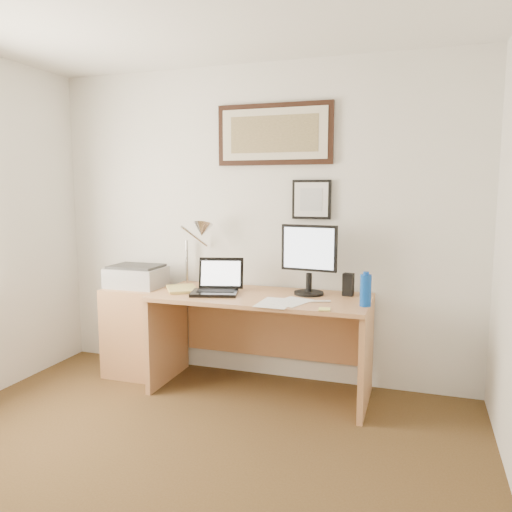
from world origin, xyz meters
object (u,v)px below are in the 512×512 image
at_px(laptop, 217,286).
at_px(book, 168,290).
at_px(printer, 137,276).
at_px(side_cabinet, 139,331).
at_px(desk, 264,323).
at_px(water_bottle, 366,290).
at_px(lcd_monitor, 309,256).

bearing_deg(laptop, book, -172.61).
bearing_deg(printer, side_cabinet, -50.13).
height_order(book, desk, book).
bearing_deg(water_bottle, desk, 166.06).
xyz_separation_m(laptop, printer, (-0.77, 0.12, 0.01)).
relative_size(side_cabinet, book, 2.43).
bearing_deg(laptop, water_bottle, -3.80).
bearing_deg(side_cabinet, desk, 1.89).
height_order(side_cabinet, printer, printer).
relative_size(side_cabinet, water_bottle, 3.39).
relative_size(side_cabinet, printer, 1.66).
height_order(water_bottle, lcd_monitor, lcd_monitor).
height_order(book, printer, printer).
xyz_separation_m(water_bottle, book, (-1.50, 0.02, -0.10)).
distance_m(laptop, lcd_monitor, 0.73).
xyz_separation_m(book, lcd_monitor, (1.06, 0.22, 0.28)).
bearing_deg(laptop, side_cabinet, 173.54).
xyz_separation_m(side_cabinet, book, (0.35, -0.13, 0.40)).
bearing_deg(book, lcd_monitor, 11.68).
relative_size(side_cabinet, laptop, 1.86).
height_order(desk, lcd_monitor, lcd_monitor).
bearing_deg(side_cabinet, lcd_monitor, 3.45).
xyz_separation_m(side_cabinet, printer, (-0.03, 0.04, 0.45)).
bearing_deg(printer, water_bottle, -5.92).
height_order(laptop, printer, laptop).
bearing_deg(lcd_monitor, printer, -178.13).
bearing_deg(book, side_cabinet, 158.87).
distance_m(desk, laptop, 0.46).
bearing_deg(desk, lcd_monitor, 8.43).
relative_size(book, lcd_monitor, 0.58).
relative_size(side_cabinet, lcd_monitor, 1.40).
relative_size(water_bottle, laptop, 0.55).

